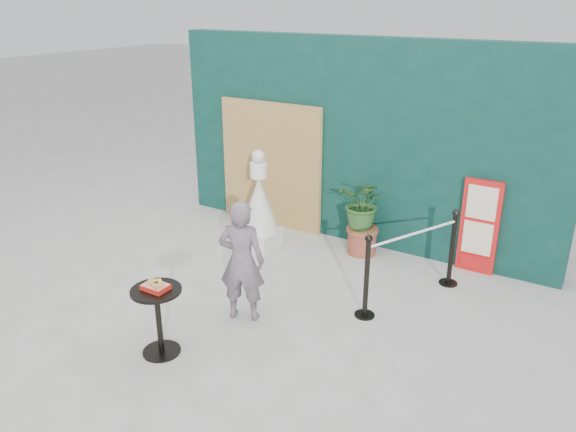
# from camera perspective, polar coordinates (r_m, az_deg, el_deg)

# --- Properties ---
(ground) EXTENTS (60.00, 60.00, 0.00)m
(ground) POSITION_cam_1_polar(r_m,az_deg,el_deg) (6.43, -5.75, -11.70)
(ground) COLOR #ADAAA5
(ground) RESTS_ON ground
(back_wall) EXTENTS (6.00, 0.30, 3.00)m
(back_wall) POSITION_cam_1_polar(r_m,az_deg,el_deg) (8.34, 7.12, 7.38)
(back_wall) COLOR #092B29
(back_wall) RESTS_ON ground
(bamboo_fence) EXTENTS (1.80, 0.08, 2.00)m
(bamboo_fence) POSITION_cam_1_polar(r_m,az_deg,el_deg) (8.95, -1.77, 5.19)
(bamboo_fence) COLOR tan
(bamboo_fence) RESTS_ON ground
(woman) EXTENTS (0.62, 0.51, 1.44)m
(woman) POSITION_cam_1_polar(r_m,az_deg,el_deg) (6.36, -4.73, -4.59)
(woman) COLOR slate
(woman) RESTS_ON ground
(menu_board) EXTENTS (0.50, 0.07, 1.30)m
(menu_board) POSITION_cam_1_polar(r_m,az_deg,el_deg) (7.86, 18.85, -1.06)
(menu_board) COLOR red
(menu_board) RESTS_ON ground
(statue) EXTENTS (0.58, 0.58, 1.49)m
(statue) POSITION_cam_1_polar(r_m,az_deg,el_deg) (8.19, -2.94, 0.72)
(statue) COLOR silver
(statue) RESTS_ON ground
(cafe_table) EXTENTS (0.52, 0.52, 0.75)m
(cafe_table) POSITION_cam_1_polar(r_m,az_deg,el_deg) (5.98, -13.08, -9.38)
(cafe_table) COLOR black
(cafe_table) RESTS_ON ground
(food_basket) EXTENTS (0.26, 0.19, 0.11)m
(food_basket) POSITION_cam_1_polar(r_m,az_deg,el_deg) (5.84, -13.29, -6.93)
(food_basket) COLOR red
(food_basket) RESTS_ON cafe_table
(planter) EXTENTS (0.68, 0.59, 1.15)m
(planter) POSITION_cam_1_polar(r_m,az_deg,el_deg) (8.04, 7.67, 0.57)
(planter) COLOR #963D31
(planter) RESTS_ON ground
(stanchion_barrier) EXTENTS (0.84, 1.54, 1.03)m
(stanchion_barrier) POSITION_cam_1_polar(r_m,az_deg,el_deg) (6.97, 12.44, -4.68)
(stanchion_barrier) COLOR black
(stanchion_barrier) RESTS_ON ground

